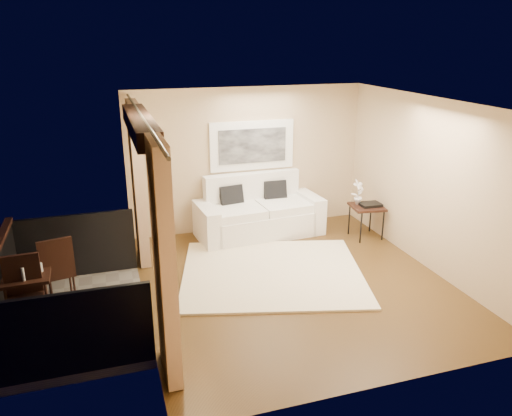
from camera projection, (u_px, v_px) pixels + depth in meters
name	position (u px, v px, depth m)	size (l,w,h in m)	color
floor	(295.00, 282.00, 7.61)	(5.00, 5.00, 0.00)	#533918
room_shell	(140.00, 125.00, 6.18)	(5.00, 6.40, 5.00)	white
balcony	(63.00, 306.00, 6.61)	(1.81, 2.60, 1.17)	#605B56
curtains	(148.00, 214.00, 6.57)	(0.16, 4.80, 2.64)	tan
artwork	(252.00, 146.00, 9.32)	(1.62, 0.07, 0.92)	white
rug	(272.00, 272.00, 7.89)	(2.80, 2.44, 0.04)	#FFF0CD
sofa	(258.00, 213.00, 9.39)	(2.39, 1.17, 1.11)	white
side_table	(367.00, 209.00, 9.15)	(0.63, 0.63, 0.62)	black
tray	(370.00, 204.00, 9.12)	(0.38, 0.28, 0.05)	black
orchid	(358.00, 192.00, 9.13)	(0.25, 0.17, 0.47)	white
bistro_table	(27.00, 280.00, 6.40)	(0.58, 0.58, 0.67)	black
balcony_chair_far	(57.00, 266.00, 6.76)	(0.53, 0.53, 1.03)	black
balcony_chair_near	(24.00, 289.00, 6.17)	(0.46, 0.47, 1.02)	black
ice_bucket	(10.00, 268.00, 6.34)	(0.18, 0.18, 0.20)	silver
candle	(30.00, 267.00, 6.49)	(0.06, 0.06, 0.07)	red
vase	(23.00, 274.00, 6.18)	(0.04, 0.04, 0.18)	white
glass_a	(33.00, 272.00, 6.31)	(0.06, 0.06, 0.12)	white
glass_b	(40.00, 267.00, 6.44)	(0.06, 0.06, 0.12)	white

